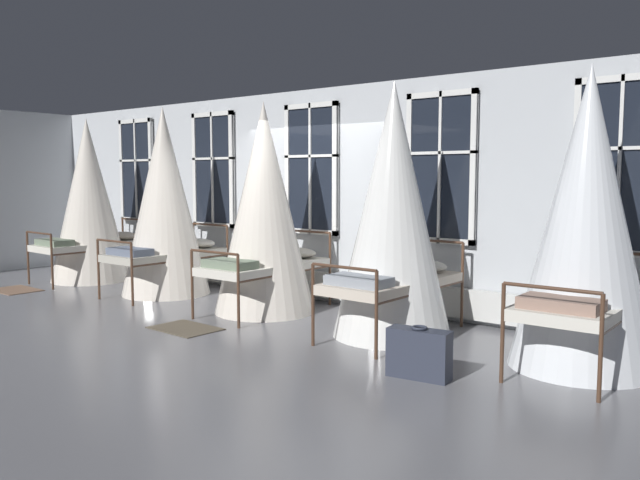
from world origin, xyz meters
TOP-DOWN VIEW (x-y plane):
  - ground at (0.00, 0.00)m, footprint 23.58×23.58m
  - back_wall_with_windows at (0.00, 1.16)m, footprint 12.79×0.10m
  - window_bank at (-0.00, 1.04)m, footprint 9.20×0.10m
  - cot_first at (-4.11, 0.05)m, footprint 1.33×1.86m
  - cot_second at (-2.04, 0.05)m, footprint 1.33×1.84m
  - cot_third at (0.05, 0.03)m, footprint 1.33×1.85m
  - cot_fourth at (2.06, -0.02)m, footprint 1.33×1.84m
  - cot_fifth at (4.10, 0.06)m, footprint 1.33×1.85m
  - rug_first at (-4.13, -1.27)m, footprint 0.81×0.57m
  - rug_third at (0.00, -1.27)m, footprint 0.81×0.58m
  - suitcase_dark at (3.09, -1.18)m, footprint 0.58×0.28m

SIDE VIEW (x-z plane):
  - ground at x=0.00m, z-range 0.00..0.00m
  - rug_first at x=-4.13m, z-range 0.00..0.01m
  - rug_third at x=0.00m, z-range 0.00..0.01m
  - suitcase_dark at x=3.09m, z-range -0.01..0.46m
  - window_bank at x=0.00m, z-range -0.34..2.40m
  - cot_third at x=0.05m, z-range -0.03..2.72m
  - cot_first at x=-4.11m, z-range -0.03..2.73m
  - cot_fifth at x=4.10m, z-range -0.03..2.77m
  - cot_second at x=-2.04m, z-range -0.03..2.79m
  - cot_fourth at x=2.06m, z-range -0.03..2.79m
  - back_wall_with_windows at x=0.00m, z-range 0.00..3.01m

